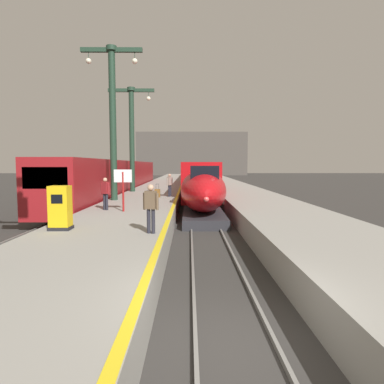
# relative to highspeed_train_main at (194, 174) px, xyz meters

# --- Properties ---
(ground_plane) EXTENTS (260.00, 260.00, 0.00)m
(ground_plane) POSITION_rel_highspeed_train_main_xyz_m (0.00, -48.03, -1.97)
(ground_plane) COLOR #33302D
(platform_left) EXTENTS (4.80, 110.00, 1.05)m
(platform_left) POSITION_rel_highspeed_train_main_xyz_m (-4.05, -23.28, -1.44)
(platform_left) COLOR gray
(platform_left) RESTS_ON ground
(platform_right) EXTENTS (4.80, 110.00, 1.05)m
(platform_right) POSITION_rel_highspeed_train_main_xyz_m (4.05, -23.28, -1.44)
(platform_right) COLOR gray
(platform_right) RESTS_ON ground
(platform_left_safety_stripe) EXTENTS (0.20, 107.80, 0.01)m
(platform_left_safety_stripe) POSITION_rel_highspeed_train_main_xyz_m (-1.77, -23.28, -0.91)
(platform_left_safety_stripe) COLOR yellow
(platform_left_safety_stripe) RESTS_ON platform_left
(rail_main_left) EXTENTS (0.08, 110.00, 0.12)m
(rail_main_left) POSITION_rel_highspeed_train_main_xyz_m (-0.75, -20.53, -1.91)
(rail_main_left) COLOR slate
(rail_main_left) RESTS_ON ground
(rail_main_right) EXTENTS (0.08, 110.00, 0.12)m
(rail_main_right) POSITION_rel_highspeed_train_main_xyz_m (0.75, -20.53, -1.91)
(rail_main_right) COLOR slate
(rail_main_right) RESTS_ON ground
(rail_secondary_left) EXTENTS (0.08, 110.00, 0.12)m
(rail_secondary_left) POSITION_rel_highspeed_train_main_xyz_m (-8.85, -20.53, -1.91)
(rail_secondary_left) COLOR slate
(rail_secondary_left) RESTS_ON ground
(rail_secondary_right) EXTENTS (0.08, 110.00, 0.12)m
(rail_secondary_right) POSITION_rel_highspeed_train_main_xyz_m (-7.35, -20.53, -1.91)
(rail_secondary_right) COLOR slate
(rail_secondary_right) RESTS_ON ground
(highspeed_train_main) EXTENTS (2.92, 76.46, 3.60)m
(highspeed_train_main) POSITION_rel_highspeed_train_main_xyz_m (0.00, 0.00, 0.00)
(highspeed_train_main) COLOR #B20F14
(highspeed_train_main) RESTS_ON ground
(regional_train_adjacent) EXTENTS (2.85, 36.60, 3.80)m
(regional_train_adjacent) POSITION_rel_highspeed_train_main_xyz_m (-8.10, -19.16, 0.16)
(regional_train_adjacent) COLOR maroon
(regional_train_adjacent) RESTS_ON ground
(station_column_mid) EXTENTS (4.00, 0.68, 10.03)m
(station_column_mid) POSITION_rel_highspeed_train_main_xyz_m (-5.90, -31.78, 5.06)
(station_column_mid) COLOR #1E3828
(station_column_mid) RESTS_ON platform_left
(station_column_far) EXTENTS (4.00, 0.68, 9.06)m
(station_column_far) POSITION_rel_highspeed_train_main_xyz_m (-5.90, -24.56, 4.54)
(station_column_far) COLOR #1E3828
(station_column_far) RESTS_ON platform_left
(passenger_near_edge) EXTENTS (0.41, 0.47, 1.69)m
(passenger_near_edge) POSITION_rel_highspeed_train_main_xyz_m (-2.31, -29.44, 0.07)
(passenger_near_edge) COLOR #23232D
(passenger_near_edge) RESTS_ON platform_left
(passenger_mid_platform) EXTENTS (0.55, 0.32, 1.69)m
(passenger_mid_platform) POSITION_rel_highspeed_train_main_xyz_m (-2.18, -42.67, 0.07)
(passenger_mid_platform) COLOR #23232D
(passenger_mid_platform) RESTS_ON platform_left
(passenger_far_waiting) EXTENTS (0.50, 0.38, 1.69)m
(passenger_far_waiting) POSITION_rel_highspeed_train_main_xyz_m (-5.23, -36.73, 0.07)
(passenger_far_waiting) COLOR #23232D
(passenger_far_waiting) RESTS_ON platform_left
(rolling_suitcase) EXTENTS (0.40, 0.22, 0.98)m
(rolling_suitcase) POSITION_rel_highspeed_train_main_xyz_m (-3.17, -30.01, -0.61)
(rolling_suitcase) COLOR brown
(rolling_suitcase) RESTS_ON platform_left
(ticket_machine_yellow) EXTENTS (0.76, 0.62, 1.60)m
(ticket_machine_yellow) POSITION_rel_highspeed_train_main_xyz_m (-5.55, -41.98, -0.18)
(ticket_machine_yellow) COLOR yellow
(ticket_machine_yellow) RESTS_ON platform_left
(departure_info_board) EXTENTS (0.90, 0.10, 2.12)m
(departure_info_board) POSITION_rel_highspeed_train_main_xyz_m (-4.20, -37.26, 0.59)
(departure_info_board) COLOR maroon
(departure_info_board) RESTS_ON platform_left
(terminus_back_wall) EXTENTS (36.00, 2.00, 14.00)m
(terminus_back_wall) POSITION_rel_highspeed_train_main_xyz_m (0.00, 53.97, 5.03)
(terminus_back_wall) COLOR #4C4742
(terminus_back_wall) RESTS_ON ground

